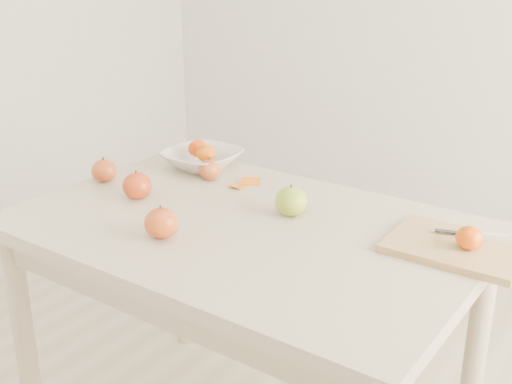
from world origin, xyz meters
The scene contains 14 objects.
table centered at (0.00, 0.00, 0.65)m, with size 1.20×0.80×0.75m.
cutting_board centered at (0.51, 0.15, 0.76)m, with size 0.31×0.23×0.02m, color tan.
board_tangerine centered at (0.54, 0.14, 0.80)m, with size 0.06×0.06×0.05m, color #CA4B07.
fruit_bowl centered at (-0.38, 0.28, 0.78)m, with size 0.24×0.24×0.06m, color white.
bowl_tangerine_near centered at (-0.41, 0.29, 0.81)m, with size 0.07×0.07×0.06m, color #D53E07.
bowl_tangerine_far centered at (-0.35, 0.27, 0.81)m, with size 0.06×0.06×0.06m, color orange.
orange_peel_a centered at (-0.17, 0.25, 0.75)m, with size 0.06×0.04×0.00m, color orange.
orange_peel_b centered at (-0.17, 0.20, 0.75)m, with size 0.04×0.04×0.00m, color orange.
paring_knife centered at (0.55, 0.22, 0.78)m, with size 0.17×0.07×0.01m.
apple_green centered at (0.07, 0.11, 0.79)m, with size 0.09×0.09×0.08m, color olive.
apple_red_d centered at (-0.54, 0.01, 0.78)m, with size 0.08×0.08×0.07m, color maroon.
apple_red_c centered at (-0.11, -0.19, 0.79)m, with size 0.08×0.08×0.08m, color #931401.
apple_red_a centered at (-0.29, 0.21, 0.78)m, with size 0.07×0.07×0.06m, color maroon.
apple_red_b centered at (-0.36, -0.03, 0.79)m, with size 0.08×0.08×0.08m, color #970506.
Camera 1 is at (0.91, -1.24, 1.41)m, focal length 45.00 mm.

